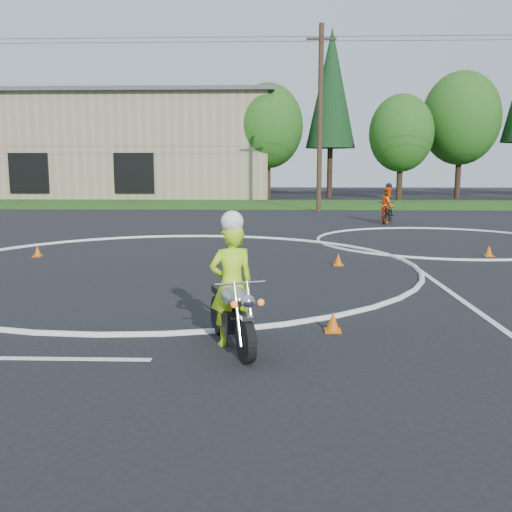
{
  "coord_description": "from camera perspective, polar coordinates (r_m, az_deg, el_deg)",
  "views": [
    {
      "loc": [
        2.56,
        -10.87,
        2.42
      ],
      "look_at": [
        2.28,
        -2.42,
        1.1
      ],
      "focal_mm": 40.0,
      "sensor_mm": 36.0,
      "label": 1
    }
  ],
  "objects": [
    {
      "name": "course_markings",
      "position": [
        15.42,
        0.43,
        -0.14
      ],
      "size": [
        19.05,
        19.05,
        0.12
      ],
      "color": "silver",
      "rests_on": "ground"
    },
    {
      "name": "warehouse",
      "position": [
        54.89,
        -20.44,
        10.12
      ],
      "size": [
        41.0,
        17.0,
        8.3
      ],
      "color": "tan",
      "rests_on": "ground"
    },
    {
      "name": "primary_motorcycle",
      "position": [
        7.69,
        -2.39,
        -5.71
      ],
      "size": [
        0.84,
        1.82,
        1.0
      ],
      "rotation": [
        0.0,
        0.0,
        0.35
      ],
      "color": "black",
      "rests_on": "ground"
    },
    {
      "name": "traffic_cones",
      "position": [
        14.37,
        13.42,
        -0.53
      ],
      "size": [
        21.13,
        13.44,
        0.3
      ],
      "color": "#D85A0B",
      "rests_on": "ground"
    },
    {
      "name": "rider_second_grp",
      "position": [
        25.63,
        13.07,
        4.59
      ],
      "size": [
        1.28,
        1.93,
        1.75
      ],
      "rotation": [
        0.0,
        0.0,
        -0.39
      ],
      "color": "black",
      "rests_on": "ground"
    },
    {
      "name": "treeline",
      "position": [
        47.28,
        17.36,
        13.55
      ],
      "size": [
        38.2,
        8.1,
        14.52
      ],
      "color": "#382619",
      "rests_on": "ground"
    },
    {
      "name": "ground",
      "position": [
        11.43,
        -11.1,
        -3.53
      ],
      "size": [
        120.0,
        120.0,
        0.0
      ],
      "primitive_type": "plane",
      "color": "black",
      "rests_on": "ground"
    },
    {
      "name": "utility_poles",
      "position": [
        32.09,
        6.43,
        13.76
      ],
      "size": [
        41.6,
        1.12,
        10.0
      ],
      "color": "#473321",
      "rests_on": "ground"
    },
    {
      "name": "rider_primary_grp",
      "position": [
        7.73,
        -2.45,
        -2.53
      ],
      "size": [
        0.71,
        0.59,
        1.85
      ],
      "rotation": [
        0.0,
        0.0,
        0.35
      ],
      "color": "#B2EE19",
      "rests_on": "ground"
    },
    {
      "name": "grass_strip",
      "position": [
        38.04,
        -1.98,
        5.21
      ],
      "size": [
        120.0,
        10.0,
        0.02
      ],
      "primitive_type": "cube",
      "color": "#1E4714",
      "rests_on": "ground"
    }
  ]
}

